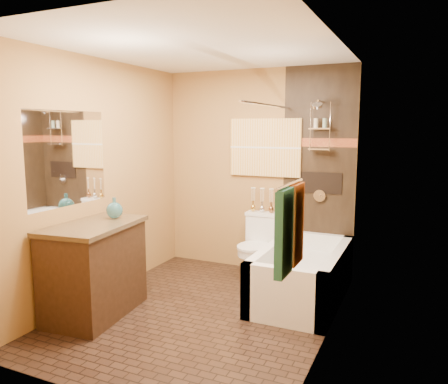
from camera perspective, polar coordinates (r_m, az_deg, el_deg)
The scene contains 23 objects.
floor at distance 4.43m, azimuth -2.87°, elevation -15.43°, with size 3.00×3.00×0.00m, color black.
wall_left at distance 4.76m, azimuth -15.92°, elevation 1.56°, with size 0.02×3.00×2.50m, color olive.
wall_right at distance 3.70m, azimuth 13.73°, elevation -0.24°, with size 0.02×3.00×2.50m, color olive.
wall_back at distance 5.46m, azimuth 4.30°, elevation 2.70°, with size 2.40×0.02×2.50m, color olive.
wall_front at distance 2.86m, azimuth -16.99°, elevation -2.85°, with size 2.40×0.02×2.50m, color olive.
ceiling at distance 4.12m, azimuth -3.13°, elevation 18.31°, with size 3.00×3.00×0.00m, color silver.
alcove_tile_back at distance 5.23m, azimuth 12.25°, elevation 2.28°, with size 0.85×0.01×2.50m, color black.
alcove_tile_right at distance 4.43m, azimuth 15.42°, elevation 1.10°, with size 0.01×1.50×2.50m, color black.
mosaic_band_back at distance 5.20m, azimuth 12.35°, elevation 6.33°, with size 0.85×0.01×0.10m, color maroon.
mosaic_band_right at distance 4.41m, azimuth 15.48°, elevation 5.88°, with size 0.01×1.50×0.10m, color maroon.
alcove_niche at distance 5.23m, azimuth 12.47°, elevation 1.17°, with size 0.50×0.01×0.25m, color black.
shower_fixtures at distance 5.09m, azimuth 12.40°, elevation 6.81°, with size 0.24×0.33×1.16m.
curtain_rod at distance 4.60m, azimuth 5.87°, elevation 11.22°, with size 0.03×0.03×1.55m, color silver.
towel_bar at distance 2.67m, azimuth 8.56°, elevation 0.98°, with size 0.02×0.02×0.55m, color silver.
towel_teal at distance 2.59m, azimuth 7.84°, elevation -5.30°, with size 0.05×0.22×0.52m, color #1F6962.
towel_rust at distance 2.84m, azimuth 9.36°, elevation -4.14°, with size 0.05×0.22×0.52m, color brown.
sunset_painting at distance 5.37m, azimuth 5.39°, elevation 5.80°, with size 0.90×0.04×0.70m, color gold.
vanity_mirror at distance 4.40m, azimuth -19.73°, elevation 4.13°, with size 0.01×1.00×0.90m, color white.
bathtub at distance 4.74m, azimuth 10.21°, elevation -11.06°, with size 0.80×1.50×0.55m.
toilet at distance 5.32m, azimuth 4.31°, elevation -6.95°, with size 0.39×0.57×0.76m.
vanity at distance 4.42m, azimuth -16.56°, elevation -9.60°, with size 0.73×1.08×0.90m.
teal_bottle at distance 4.45m, azimuth -14.12°, elevation -2.04°, with size 0.16×0.16×0.26m, color #276975, non-canonical shape.
bud_vases at distance 5.36m, azimuth 5.00°, elevation -0.97°, with size 0.30×0.06×0.29m.
Camera 1 is at (1.87, -3.60, 1.79)m, focal length 35.00 mm.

